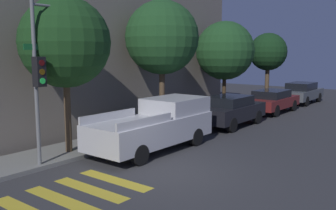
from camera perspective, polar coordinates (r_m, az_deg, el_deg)
name	(u,v)px	position (r m, az deg, el deg)	size (l,w,h in m)	color
ground_plane	(165,174)	(11.41, -0.44, -10.50)	(60.00, 60.00, 0.00)	#333335
sidewalk	(75,149)	(14.32, -13.94, -6.57)	(26.00, 2.10, 0.14)	slate
building_row	(7,55)	(17.61, -23.35, 6.99)	(26.00, 6.00, 7.00)	slate
crosswalk	(62,200)	(9.93, -15.92, -13.73)	(4.09, 2.60, 0.00)	gold
traffic_light_pole	(50,59)	(12.26, -17.59, 6.73)	(2.48, 0.56, 5.19)	slate
pickup_truck	(157,124)	(14.05, -1.76, -2.98)	(5.25, 2.01, 1.85)	#BCBCC1
sedan_near_corner	(230,110)	(18.69, 9.41, -0.75)	(4.28, 1.89, 1.50)	black
sedan_middle	(272,100)	(23.36, 15.57, 0.68)	(4.46, 1.82, 1.37)	maroon
sedan_far_end	(302,92)	(28.25, 19.69, 1.84)	(4.50, 1.78, 1.48)	#4C5156
tree_near_corner	(65,43)	(13.40, -15.43, 9.14)	(3.12, 3.12, 5.52)	brown
tree_midblock	(162,38)	(17.08, -0.93, 10.20)	(3.33, 3.33, 5.94)	brown
tree_far_end	(225,51)	(21.80, 8.67, 8.18)	(3.34, 3.34, 5.38)	#42301E
tree_behind_truck	(268,52)	(27.22, 15.01, 7.78)	(2.61, 2.61, 4.95)	brown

